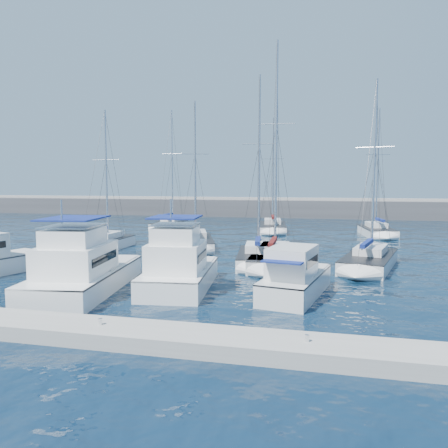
% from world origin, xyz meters
% --- Properties ---
extents(ground, '(220.00, 220.00, 0.00)m').
position_xyz_m(ground, '(0.00, 0.00, 0.00)').
color(ground, black).
rests_on(ground, ground).
extents(breakwater, '(160.00, 6.00, 4.45)m').
position_xyz_m(breakwater, '(0.00, 52.00, 1.05)').
color(breakwater, '#424244').
rests_on(breakwater, ground).
extents(dock, '(40.00, 2.20, 0.60)m').
position_xyz_m(dock, '(0.00, -11.00, 0.30)').
color(dock, gray).
rests_on(dock, ground).
extents(dock_cleat_centre, '(0.16, 0.16, 0.25)m').
position_xyz_m(dock_cleat_centre, '(0.00, -11.00, 0.72)').
color(dock_cleat_centre, silver).
rests_on(dock_cleat_centre, dock).
extents(dock_cleat_near_stbd, '(0.16, 0.16, 0.25)m').
position_xyz_m(dock_cleat_near_stbd, '(8.00, -11.00, 0.72)').
color(dock_cleat_near_stbd, silver).
rests_on(dock_cleat_near_stbd, dock).
extents(motor_yacht_port_inner, '(5.20, 10.15, 4.69)m').
position_xyz_m(motor_yacht_port_inner, '(-4.78, -4.40, 1.13)').
color(motor_yacht_port_inner, white).
rests_on(motor_yacht_port_inner, ground).
extents(motor_yacht_stbd_inner, '(4.37, 7.97, 4.69)m').
position_xyz_m(motor_yacht_stbd_inner, '(0.32, -2.56, 1.13)').
color(motor_yacht_stbd_inner, white).
rests_on(motor_yacht_stbd_inner, ground).
extents(motor_yacht_stbd_outer, '(3.76, 7.09, 3.20)m').
position_xyz_m(motor_yacht_stbd_outer, '(6.96, -2.65, 0.94)').
color(motor_yacht_stbd_outer, silver).
rests_on(motor_yacht_stbd_outer, ground).
extents(sailboat_mid_a, '(3.06, 7.04, 13.13)m').
position_xyz_m(sailboat_mid_a, '(-11.44, 10.33, 0.51)').
color(sailboat_mid_a, white).
rests_on(sailboat_mid_a, ground).
extents(sailboat_mid_b, '(5.64, 9.17, 14.14)m').
position_xyz_m(sailboat_mid_b, '(-3.49, 13.22, 0.51)').
color(sailboat_mid_b, silver).
rests_on(sailboat_mid_b, ground).
extents(sailboat_mid_c, '(3.85, 7.42, 14.46)m').
position_xyz_m(sailboat_mid_c, '(3.61, 6.08, 0.53)').
color(sailboat_mid_c, white).
rests_on(sailboat_mid_c, ground).
extents(sailboat_mid_d, '(3.49, 8.46, 16.87)m').
position_xyz_m(sailboat_mid_d, '(4.82, 6.05, 0.54)').
color(sailboat_mid_d, silver).
rests_on(sailboat_mid_d, ground).
extents(sailboat_mid_e, '(4.97, 8.81, 13.89)m').
position_xyz_m(sailboat_mid_e, '(11.67, 6.71, 0.51)').
color(sailboat_mid_e, silver).
rests_on(sailboat_mid_e, ground).
extents(sailboat_back_a, '(3.18, 7.77, 15.97)m').
position_xyz_m(sailboat_back_a, '(-11.64, 28.52, 0.54)').
color(sailboat_back_a, white).
rests_on(sailboat_back_a, ground).
extents(sailboat_back_b, '(4.38, 9.16, 14.60)m').
position_xyz_m(sailboat_back_b, '(1.95, 28.51, 0.51)').
color(sailboat_back_b, silver).
rests_on(sailboat_back_b, ground).
extents(sailboat_back_c, '(3.94, 7.72, 14.96)m').
position_xyz_m(sailboat_back_c, '(14.26, 26.68, 0.53)').
color(sailboat_back_c, white).
rests_on(sailboat_back_c, ground).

